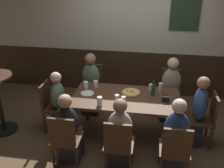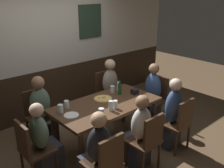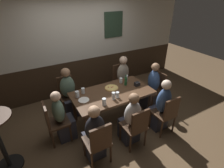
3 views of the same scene
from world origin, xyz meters
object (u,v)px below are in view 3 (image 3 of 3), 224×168
(pint_glass_pale, at_px, (126,79))
(tumbler_short, at_px, (77,95))
(person_head_west, at_px, (63,120))
(beer_glass_tall, at_px, (114,96))
(chair_right_near, at_px, (166,113))
(chair_left_near, at_px, (99,141))
(person_right_far, at_px, (124,81))
(dining_table, at_px, (112,95))
(plate_white_large, at_px, (84,100))
(person_left_far, at_px, (69,96))
(chair_mid_near, at_px, (136,126))
(pizza, at_px, (112,88))
(chair_left_far, at_px, (67,93))
(person_mid_near, at_px, (131,122))
(chair_right_far, at_px, (120,79))
(beer_bottle_green, at_px, (126,81))
(highball_clear, at_px, (104,102))
(tumbler_water, at_px, (118,95))
(condiment_caddy, at_px, (137,84))
(person_left_near, at_px, (94,136))
(beer_glass_half, at_px, (121,81))
(pint_glass_stout, at_px, (83,91))
(person_right_near, at_px, (161,109))
(chair_head_west, at_px, (53,121))
(chair_head_east, at_px, (156,88))
(person_head_east, at_px, (151,89))

(pint_glass_pale, bearing_deg, tumbler_short, -175.76)
(person_head_west, relative_size, beer_glass_tall, 7.00)
(chair_right_near, distance_m, chair_left_near, 1.49)
(person_right_far, xyz_separation_m, beer_glass_tall, (-0.86, -0.94, 0.31))
(dining_table, height_order, plate_white_large, plate_white_large)
(person_head_west, relative_size, person_left_far, 0.93)
(dining_table, relative_size, chair_mid_near, 1.92)
(pizza, relative_size, tumbler_short, 2.28)
(chair_left_far, distance_m, person_mid_near, 1.73)
(chair_right_far, height_order, beer_bottle_green, beer_bottle_green)
(dining_table, xyz_separation_m, highball_clear, (-0.36, -0.32, 0.15))
(chair_mid_near, bearing_deg, beer_bottle_green, 67.06)
(chair_right_near, height_order, chair_left_near, same)
(person_mid_near, relative_size, tumbler_water, 8.61)
(chair_right_far, relative_size, person_right_far, 0.75)
(condiment_caddy, bearing_deg, chair_right_far, 81.94)
(pizza, bearing_deg, dining_table, -113.44)
(person_head_west, bearing_deg, chair_left_near, -67.75)
(person_left_far, bearing_deg, chair_left_far, 90.00)
(chair_left_near, xyz_separation_m, person_left_near, (0.00, 0.16, -0.03))
(tumbler_short, bearing_deg, beer_glass_tall, -35.92)
(dining_table, bearing_deg, tumbler_water, -93.24)
(pizza, relative_size, highball_clear, 2.09)
(chair_mid_near, xyz_separation_m, condiment_caddy, (0.62, 0.83, 0.29))
(tumbler_short, xyz_separation_m, beer_glass_half, (1.09, 0.09, -0.01))
(pint_glass_stout, height_order, condiment_caddy, pint_glass_stout)
(person_left_far, height_order, tumbler_short, person_left_far)
(person_mid_near, distance_m, beer_bottle_green, 1.00)
(chair_right_far, distance_m, pint_glass_stout, 1.46)
(person_right_far, height_order, condiment_caddy, person_right_far)
(person_right_far, height_order, tumbler_water, person_right_far)
(pint_glass_pale, bearing_deg, pint_glass_stout, -179.29)
(chair_left_far, relative_size, beer_glass_half, 7.43)
(person_right_near, xyz_separation_m, condiment_caddy, (-0.13, 0.67, 0.29))
(beer_glass_half, height_order, plate_white_large, beer_glass_half)
(person_head_west, relative_size, beer_bottle_green, 4.33)
(pizza, relative_size, pint_glass_pale, 1.96)
(chair_right_far, relative_size, person_mid_near, 0.79)
(chair_head_west, height_order, person_right_far, person_right_far)
(person_right_near, bearing_deg, chair_head_west, 160.76)
(chair_right_far, bearing_deg, tumbler_water, -124.72)
(chair_right_far, height_order, person_right_far, person_right_far)
(chair_right_near, distance_m, chair_head_east, 1.01)
(chair_right_far, distance_m, tumbler_water, 1.36)
(person_right_near, bearing_deg, person_left_near, 179.92)
(chair_left_near, relative_size, condiment_caddy, 8.00)
(person_head_east, distance_m, plate_white_large, 1.75)
(chair_left_near, xyz_separation_m, person_left_far, (0.00, 1.56, -0.00))
(person_mid_near, bearing_deg, tumbler_water, 91.61)
(person_left_near, xyz_separation_m, beer_bottle_green, (1.16, 0.83, 0.37))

